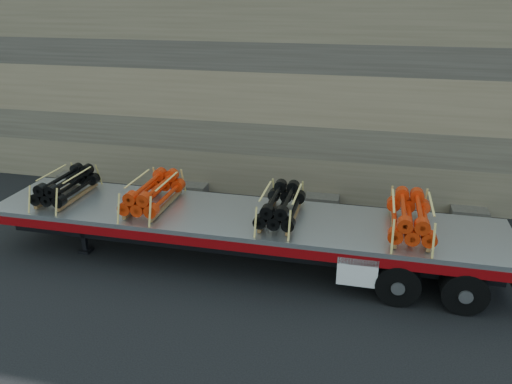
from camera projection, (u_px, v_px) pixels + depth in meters
ground at (234, 262)px, 14.26m from camera, size 120.00×120.00×0.00m
rock_wall at (279, 97)px, 18.81m from camera, size 44.00×3.00×7.00m
trailer at (241, 238)px, 14.14m from camera, size 14.31×2.78×1.43m
bundle_front at (66, 186)px, 14.88m from camera, size 1.05×2.09×0.74m
bundle_midfront at (153, 193)px, 14.27m from camera, size 1.11×2.22×0.79m
bundle_midrear at (281, 206)px, 13.49m from camera, size 1.06×2.12×0.75m
bundle_rear at (410, 217)px, 12.76m from camera, size 1.13×2.26×0.80m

